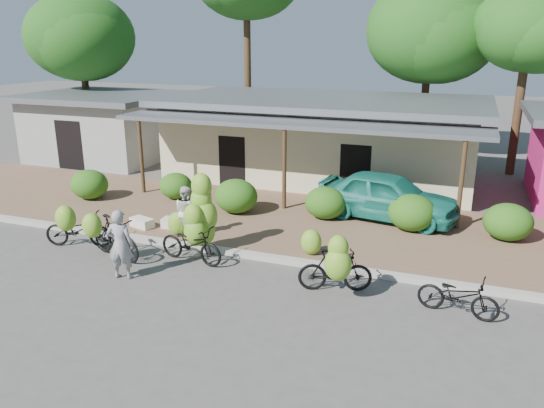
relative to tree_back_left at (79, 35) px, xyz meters
The scene contains 27 objects.
ground 19.83m from the tree_back_left, 43.77° to the right, with size 100.00×100.00×0.00m, color #4D4A47.
sidewalk 16.93m from the tree_back_left, 30.66° to the right, with size 60.00×6.00×0.12m, color brown.
curb 18.55m from the tree_back_left, 39.07° to the right, with size 60.00×0.25×0.15m, color #A8A399.
shop_main 14.46m from the tree_back_left, ahead, with size 13.00×8.50×3.35m.
shop_grey 5.43m from the tree_back_left, 38.29° to the right, with size 7.00×6.00×3.15m.
tree_back_left is the anchor object (origin of this frame).
tree_center_right 17.36m from the tree_back_left, 11.63° to the left, with size 5.93×5.87×8.28m.
tree_near_right 21.06m from the tree_back_left, ahead, with size 4.29×4.09×7.64m.
hedge_0 11.96m from the tree_back_left, 51.19° to the right, with size 1.37×1.23×1.06m, color #285B14.
hedge_1 13.19m from the tree_back_left, 37.07° to the right, with size 1.21×1.09×0.94m, color #285B14.
hedge_2 15.59m from the tree_back_left, 32.96° to the right, with size 1.45×1.31×1.13m, color #285B14.
hedge_3 17.81m from the tree_back_left, 26.30° to the right, with size 1.33×1.19×1.03m, color #285B14.
hedge_4 20.25m from the tree_back_left, 23.21° to the right, with size 1.42×1.28×1.11m, color #285B14.
hedge_5 22.60m from the tree_back_left, 20.11° to the right, with size 1.37×1.24×1.07m, color #285B14.
bike_far_left 16.16m from the tree_back_left, 52.52° to the right, with size 2.02×1.45×1.42m.
bike_left 17.24m from the tree_back_left, 49.16° to the right, with size 2.00×1.40×1.43m.
bike_center 18.03m from the tree_back_left, 42.19° to the right, with size 1.99×1.35×2.31m.
bike_right 21.52m from the tree_back_left, 36.38° to the right, with size 1.79×1.37×1.61m.
bike_far_right 23.72m from the tree_back_left, 32.48° to the right, with size 1.78×0.86×0.90m.
loose_banana_a 16.64m from the tree_back_left, 42.05° to the right, with size 0.51×0.43×0.63m, color #75AE2B.
loose_banana_b 16.58m from the tree_back_left, 42.30° to the right, with size 0.57×0.49×0.72m, color #75AE2B.
loose_banana_c 19.68m from the tree_back_left, 33.98° to the right, with size 0.56×0.48×0.70m, color #75AE2B.
sack_near 16.07m from the tree_back_left, 41.74° to the right, with size 0.85×0.40×0.30m, color white.
sack_far 15.56m from the tree_back_left, 45.30° to the right, with size 0.75×0.38×0.28m, color white.
vendor 18.44m from the tree_back_left, 48.85° to the right, with size 0.65×0.42×1.77m, color gray.
bystander 16.63m from the tree_back_left, 41.46° to the right, with size 0.74×0.57×1.52m, color silver.
teal_van 19.13m from the tree_back_left, 21.98° to the right, with size 1.79×4.46×1.52m, color #1B7A6A.
Camera 1 is at (5.65, -10.19, 5.67)m, focal length 35.00 mm.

